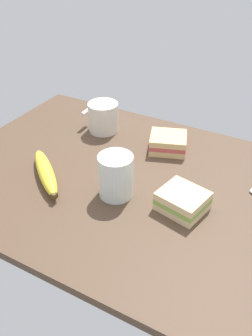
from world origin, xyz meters
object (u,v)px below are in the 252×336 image
Objects in this scene: banana at (46,172)px; sandwich_main at (183,201)px; sandwich_side at (168,143)px; glass_of_milk at (116,177)px; coffee_mug_black at (103,117)px.

sandwich_main is at bearing 9.39° from banana.
sandwich_main is 24.01cm from sandwich_side.
sandwich_main is 15.42cm from glass_of_milk.
sandwich_side is 0.67× the size of banana.
sandwich_main is at bearing -59.24° from sandwich_side.
sandwich_side is 33.09cm from banana.
sandwich_side is 1.17× the size of glass_of_milk.
glass_of_milk is 18.15cm from banana.
coffee_mug_black is at bearing 127.09° from glass_of_milk.
glass_of_milk is at bearing -52.91° from coffee_mug_black.
sandwich_main reaches higher than banana.
coffee_mug_black is 39.50cm from sandwich_main.
coffee_mug_black is 29.93cm from glass_of_milk.
glass_of_milk reaches higher than coffee_mug_black.
glass_of_milk is (-2.75, -23.03, 2.46)cm from sandwich_side.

